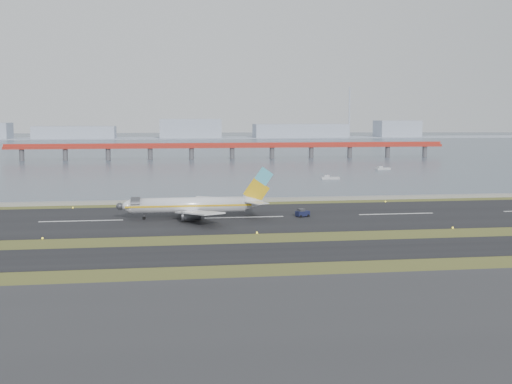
# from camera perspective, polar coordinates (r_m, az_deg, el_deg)

# --- Properties ---
(ground) EXTENTS (1000.00, 1000.00, 0.00)m
(ground) POSITION_cam_1_polar(r_m,az_deg,el_deg) (132.30, 0.54, -4.32)
(ground) COLOR #394819
(ground) RESTS_ON ground
(apron_strip) EXTENTS (1000.00, 50.00, 0.10)m
(apron_strip) POSITION_cam_1_polar(r_m,az_deg,el_deg) (80.05, 6.60, -11.79)
(apron_strip) COLOR #2E2F31
(apron_strip) RESTS_ON ground
(taxiway_strip) EXTENTS (1000.00, 18.00, 0.10)m
(taxiway_strip) POSITION_cam_1_polar(r_m,az_deg,el_deg) (120.68, 1.40, -5.39)
(taxiway_strip) COLOR black
(taxiway_strip) RESTS_ON ground
(runway_strip) EXTENTS (1000.00, 45.00, 0.10)m
(runway_strip) POSITION_cam_1_polar(r_m,az_deg,el_deg) (161.56, -1.06, -2.28)
(runway_strip) COLOR black
(runway_strip) RESTS_ON ground
(seawall) EXTENTS (1000.00, 2.50, 1.00)m
(seawall) POSITION_cam_1_polar(r_m,az_deg,el_deg) (191.00, -2.16, -0.74)
(seawall) COLOR gray
(seawall) RESTS_ON ground
(bay_water) EXTENTS (1400.00, 800.00, 1.30)m
(bay_water) POSITION_cam_1_polar(r_m,az_deg,el_deg) (589.22, -6.21, 4.26)
(bay_water) COLOR #455162
(bay_water) RESTS_ON ground
(red_pier) EXTENTS (260.00, 5.00, 10.20)m
(red_pier) POSITION_cam_1_polar(r_m,az_deg,el_deg) (380.84, -2.14, 4.04)
(red_pier) COLOR #9F261B
(red_pier) RESTS_ON ground
(far_shoreline) EXTENTS (1400.00, 80.00, 60.50)m
(far_shoreline) POSITION_cam_1_polar(r_m,az_deg,el_deg) (749.33, -5.59, 5.26)
(far_shoreline) COLOR #9CA6B8
(far_shoreline) RESTS_ON ground
(airliner) EXTENTS (38.52, 32.89, 12.80)m
(airliner) POSITION_cam_1_polar(r_m,az_deg,el_deg) (160.05, -5.47, -1.16)
(airliner) COLOR silver
(airliner) RESTS_ON ground
(pushback_tug) EXTENTS (3.78, 2.96, 2.13)m
(pushback_tug) POSITION_cam_1_polar(r_m,az_deg,el_deg) (162.70, 4.14, -1.88)
(pushback_tug) COLOR #121632
(pushback_tug) RESTS_ON ground
(workboat_near) EXTENTS (7.39, 2.87, 1.75)m
(workboat_near) POSITION_cam_1_polar(r_m,az_deg,el_deg) (261.04, 6.58, 1.26)
(workboat_near) COLOR #B4B4B8
(workboat_near) RESTS_ON ground
(workboat_far) EXTENTS (7.81, 4.34, 1.81)m
(workboat_far) POSITION_cam_1_polar(r_m,az_deg,el_deg) (310.64, 11.18, 2.05)
(workboat_far) COLOR #B4B4B8
(workboat_far) RESTS_ON ground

